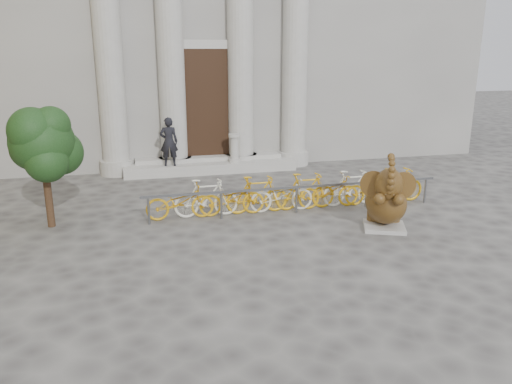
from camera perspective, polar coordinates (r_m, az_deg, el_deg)
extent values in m
plane|color=#474442|center=(9.15, 4.33, -10.89)|extent=(80.00, 80.00, 0.00)
cube|color=gray|center=(22.98, -7.93, 20.32)|extent=(22.00, 10.00, 12.00)
cube|color=black|center=(17.95, -5.64, 9.90)|extent=(2.40, 0.16, 4.00)
cylinder|color=#A8A59E|center=(17.55, -16.47, 14.79)|extent=(0.90, 0.90, 8.00)
cylinder|color=#A8A59E|center=(17.61, -9.73, 15.19)|extent=(0.90, 0.90, 8.00)
cylinder|color=#A8A59E|center=(17.96, -1.80, 15.40)|extent=(0.90, 0.90, 8.00)
cylinder|color=#A8A59E|center=(18.49, 4.49, 15.37)|extent=(0.90, 0.90, 8.00)
cube|color=#A8A59E|center=(17.78, -5.20, 2.93)|extent=(6.00, 1.20, 0.36)
cube|color=#A8A59E|center=(12.37, 14.44, -3.87)|extent=(1.21, 1.16, 0.10)
ellipsoid|color=black|center=(12.47, 14.46, -2.11)|extent=(1.03, 1.01, 0.61)
ellipsoid|color=black|center=(12.21, 14.62, -1.19)|extent=(1.28, 1.41, 0.99)
cylinder|color=black|center=(12.61, 13.20, -2.60)|extent=(0.37, 0.37, 0.25)
cylinder|color=black|center=(12.66, 15.51, -2.69)|extent=(0.37, 0.37, 0.25)
cylinder|color=black|center=(11.77, 13.84, -0.80)|extent=(0.43, 0.61, 0.38)
cylinder|color=black|center=(11.82, 15.86, -0.88)|extent=(0.43, 0.61, 0.38)
ellipsoid|color=black|center=(11.74, 14.95, 0.81)|extent=(0.83, 0.81, 0.76)
cylinder|color=black|center=(11.83, 13.33, 0.84)|extent=(0.52, 0.46, 0.65)
cylinder|color=black|center=(11.90, 16.43, 0.71)|extent=(0.65, 0.10, 0.65)
cone|color=beige|center=(11.59, 14.43, -0.13)|extent=(0.10, 0.22, 0.10)
cone|color=beige|center=(11.61, 15.55, -0.17)|extent=(0.19, 0.21, 0.10)
cube|color=slate|center=(13.02, 4.67, 0.56)|extent=(8.00, 0.06, 0.06)
cylinder|color=slate|center=(12.47, -12.16, -2.11)|extent=(0.06, 0.06, 0.70)
cylinder|color=slate|center=(12.64, -3.99, -1.54)|extent=(0.06, 0.06, 0.70)
cylinder|color=slate|center=(13.12, 4.64, -0.91)|extent=(0.06, 0.06, 0.70)
cylinder|color=slate|center=(13.87, 12.49, -0.32)|extent=(0.06, 0.06, 0.70)
cylinder|color=slate|center=(14.75, 18.77, 0.16)|extent=(0.06, 0.06, 0.70)
imported|color=gold|center=(12.71, -8.69, -0.89)|extent=(1.70, 0.50, 1.00)
imported|color=silver|center=(12.78, -5.71, -0.69)|extent=(1.66, 0.47, 1.00)
imported|color=gold|center=(12.89, -2.77, -0.49)|extent=(1.70, 0.50, 1.00)
imported|color=gold|center=(13.03, 0.11, -0.29)|extent=(1.66, 0.47, 1.00)
imported|color=silver|center=(13.20, 2.93, -0.09)|extent=(1.70, 0.50, 1.00)
imported|color=gold|center=(13.41, 5.67, 0.10)|extent=(1.66, 0.47, 1.00)
imported|color=gold|center=(13.64, 8.31, 0.28)|extent=(1.70, 0.50, 1.00)
imported|color=silver|center=(13.91, 10.87, 0.46)|extent=(1.66, 0.47, 1.00)
imported|color=gold|center=(14.20, 13.32, 0.63)|extent=(1.70, 0.50, 1.00)
imported|color=gold|center=(14.51, 15.67, 0.79)|extent=(1.66, 0.47, 1.00)
cylinder|color=#332114|center=(12.89, -22.69, 0.08)|extent=(0.18, 0.18, 1.77)
sphere|color=black|center=(12.65, -23.25, 5.25)|extent=(1.48, 1.48, 1.48)
sphere|color=black|center=(12.84, -21.46, 4.23)|extent=(1.08, 1.08, 1.08)
sphere|color=black|center=(12.97, -24.29, 4.48)|extent=(0.99, 0.99, 0.99)
sphere|color=black|center=(12.42, -22.81, 3.26)|extent=(0.99, 0.99, 0.99)
sphere|color=black|center=(12.44, -24.21, 6.37)|extent=(1.08, 1.08, 1.08)
sphere|color=black|center=(12.46, -22.39, 7.04)|extent=(0.89, 0.89, 0.89)
imported|color=black|center=(17.09, -9.93, 5.68)|extent=(0.64, 0.45, 1.65)
cylinder|color=#A8A59E|center=(17.58, -2.47, 3.64)|extent=(0.41, 0.41, 0.12)
cylinder|color=#A8A59E|center=(17.50, -2.48, 4.91)|extent=(0.28, 0.28, 0.91)
cylinder|color=#A8A59E|center=(17.42, -2.50, 6.48)|extent=(0.41, 0.41, 0.10)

